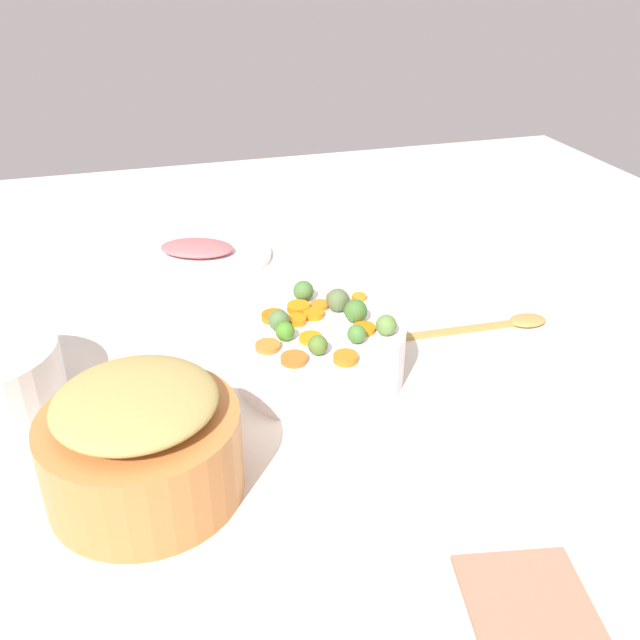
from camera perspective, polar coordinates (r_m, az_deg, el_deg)
name	(u,v)px	position (r m, az deg, el deg)	size (l,w,h in m)	color
tabletop	(301,377)	(1.14, -1.53, -4.64)	(2.40, 2.40, 0.02)	beige
serving_bowl_carrots	(320,351)	(1.10, 0.00, -2.54)	(0.27, 0.27, 0.09)	white
metal_pot	(143,454)	(0.91, -14.21, -10.51)	(0.25, 0.25, 0.11)	#C87D3F
stuffing_mound	(135,402)	(0.86, -14.85, -6.45)	(0.20, 0.20, 0.04)	tan
carrot_slice_0	(294,359)	(0.99, -2.13, -3.19)	(0.04, 0.04, 0.01)	orange
carrot_slice_1	(299,308)	(1.12, -1.76, 1.01)	(0.04, 0.04, 0.01)	orange
carrot_slice_2	(359,297)	(1.16, 3.21, 1.89)	(0.02, 0.02, 0.01)	orange
carrot_slice_3	(274,316)	(1.10, -3.79, 0.29)	(0.04, 0.04, 0.01)	orange
carrot_slice_4	(268,346)	(1.02, -4.28, -2.15)	(0.04, 0.04, 0.01)	orange
carrot_slice_5	(320,305)	(1.13, -0.02, 1.22)	(0.03, 0.03, 0.01)	orange
carrot_slice_6	(364,329)	(1.07, 3.61, -0.71)	(0.04, 0.04, 0.01)	orange
carrot_slice_7	(346,358)	(0.99, 2.10, -3.11)	(0.04, 0.04, 0.01)	orange
carrot_slice_8	(337,299)	(1.15, 1.43, 1.75)	(0.04, 0.04, 0.01)	orange
carrot_slice_9	(296,319)	(1.09, -1.97, 0.08)	(0.03, 0.03, 0.01)	orange
carrot_slice_10	(310,338)	(1.04, -0.82, -1.51)	(0.03, 0.03, 0.01)	orange
carrot_slice_11	(314,314)	(1.10, -0.53, 0.50)	(0.03, 0.03, 0.01)	orange
brussels_sprout_0	(356,311)	(1.08, 2.93, 0.75)	(0.04, 0.04, 0.04)	#447330
brussels_sprout_1	(303,291)	(1.15, -1.36, 2.38)	(0.03, 0.03, 0.03)	#497637
brussels_sprout_2	(386,325)	(1.05, 5.42, -0.41)	(0.03, 0.03, 0.03)	#60863F
brussels_sprout_3	(338,300)	(1.12, 1.46, 1.64)	(0.04, 0.04, 0.04)	#5A6C40
brussels_sprout_4	(279,320)	(1.06, -3.38, -0.02)	(0.03, 0.03, 0.03)	#537540
brussels_sprout_5	(357,334)	(1.03, 3.00, -1.15)	(0.03, 0.03, 0.03)	#497D37
brussels_sprout_6	(285,331)	(1.04, -2.87, -0.92)	(0.03, 0.03, 0.03)	#478926
brussels_sprout_7	(321,345)	(1.00, 0.07, -2.02)	(0.03, 0.03, 0.03)	#55782D
wooden_spoon	(501,324)	(1.30, 14.50, -0.34)	(0.29, 0.05, 0.01)	#B18B47
ham_plate	(208,256)	(1.55, -9.08, 5.19)	(0.27, 0.27, 0.01)	white
ham_slice_main	(197,248)	(1.55, -10.00, 5.81)	(0.16, 0.10, 0.02)	#CB6467
dish_towel	(526,598)	(0.83, 16.45, -20.91)	(0.13, 0.12, 0.01)	#B0775D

